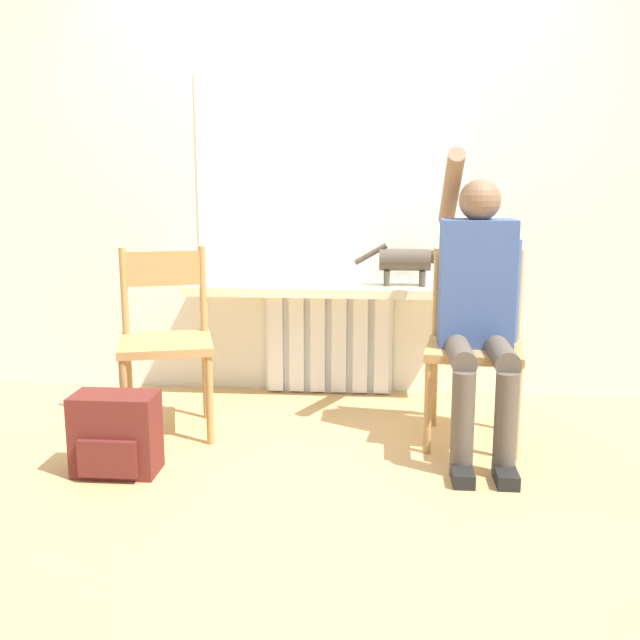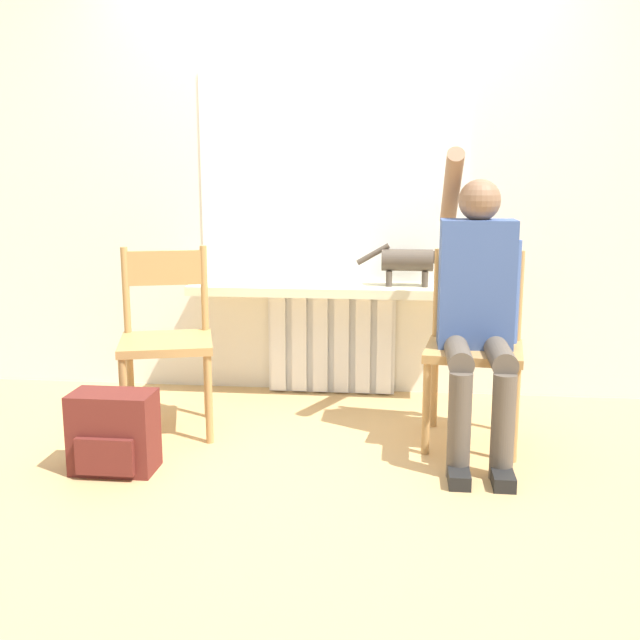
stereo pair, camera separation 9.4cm
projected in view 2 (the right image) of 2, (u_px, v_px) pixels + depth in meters
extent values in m
plane|color=tan|center=(307.00, 467.00, 3.30)|extent=(12.00, 12.00, 0.00)
cube|color=white|center=(333.00, 159.00, 4.24)|extent=(7.00, 0.06, 2.70)
cube|color=white|center=(332.00, 342.00, 4.38)|extent=(0.74, 0.05, 0.60)
cube|color=white|center=(278.00, 342.00, 4.37)|extent=(0.09, 0.03, 0.58)
cube|color=white|center=(299.00, 343.00, 4.35)|extent=(0.09, 0.03, 0.58)
cube|color=white|center=(320.00, 343.00, 4.34)|extent=(0.09, 0.03, 0.58)
cube|color=white|center=(342.00, 344.00, 4.33)|extent=(0.09, 0.03, 0.58)
cube|color=white|center=(363.00, 344.00, 4.31)|extent=(0.09, 0.03, 0.58)
cube|color=white|center=(384.00, 345.00, 4.30)|extent=(0.09, 0.03, 0.58)
cube|color=beige|center=(330.00, 290.00, 4.19)|extent=(1.59, 0.31, 0.05)
cube|color=white|center=(333.00, 179.00, 4.22)|extent=(1.52, 0.01, 1.17)
cube|color=#B2844C|center=(166.00, 343.00, 3.67)|extent=(0.55, 0.55, 0.04)
cylinder|color=#B2844C|center=(124.00, 404.00, 3.49)|extent=(0.04, 0.04, 0.43)
cylinder|color=#B2844C|center=(209.00, 399.00, 3.55)|extent=(0.04, 0.04, 0.43)
cylinder|color=#B2844C|center=(131.00, 381.00, 3.87)|extent=(0.04, 0.04, 0.43)
cylinder|color=#B2844C|center=(207.00, 377.00, 3.93)|extent=(0.04, 0.04, 0.43)
cylinder|color=#B2844C|center=(126.00, 290.00, 3.78)|extent=(0.04, 0.04, 0.44)
cylinder|color=#B2844C|center=(204.00, 288.00, 3.84)|extent=(0.04, 0.04, 0.44)
cube|color=#B2844C|center=(165.00, 268.00, 3.79)|extent=(0.39, 0.13, 0.17)
cube|color=#B2844C|center=(474.00, 351.00, 3.51)|extent=(0.50, 0.50, 0.04)
cylinder|color=#B2844C|center=(426.00, 409.00, 3.41)|extent=(0.04, 0.04, 0.43)
cylinder|color=#B2844C|center=(515.00, 415.00, 3.32)|extent=(0.04, 0.04, 0.43)
cylinder|color=#B2844C|center=(434.00, 385.00, 3.79)|extent=(0.04, 0.04, 0.43)
cylinder|color=#B2844C|center=(514.00, 391.00, 3.69)|extent=(0.04, 0.04, 0.43)
cylinder|color=#B2844C|center=(437.00, 293.00, 3.69)|extent=(0.04, 0.04, 0.44)
cylinder|color=#B2844C|center=(519.00, 296.00, 3.60)|extent=(0.04, 0.04, 0.44)
cube|color=#B2844C|center=(479.00, 272.00, 3.63)|extent=(0.40, 0.08, 0.17)
cylinder|color=brown|center=(458.00, 353.00, 3.31)|extent=(0.11, 0.44, 0.11)
cylinder|color=brown|center=(499.00, 354.00, 3.30)|extent=(0.11, 0.44, 0.11)
cylinder|color=brown|center=(459.00, 425.00, 3.15)|extent=(0.10, 0.10, 0.46)
cylinder|color=brown|center=(503.00, 427.00, 3.13)|extent=(0.10, 0.10, 0.46)
cube|color=black|center=(459.00, 476.00, 3.13)|extent=(0.09, 0.20, 0.06)
cube|color=black|center=(502.00, 477.00, 3.11)|extent=(0.09, 0.20, 0.06)
cube|color=#3D5693|center=(476.00, 284.00, 3.47)|extent=(0.34, 0.20, 0.59)
sphere|color=#846047|center=(480.00, 200.00, 3.39)|extent=(0.19, 0.19, 0.19)
cylinder|color=#846047|center=(452.00, 189.00, 3.53)|extent=(0.08, 0.50, 0.38)
cylinder|color=#3D5693|center=(511.00, 292.00, 3.42)|extent=(0.08, 0.08, 0.47)
cylinder|color=#4C4238|center=(407.00, 260.00, 4.13)|extent=(0.28, 0.12, 0.12)
sphere|color=#4C4238|center=(438.00, 257.00, 4.11)|extent=(0.08, 0.08, 0.08)
cone|color=#4C4238|center=(438.00, 251.00, 4.08)|extent=(0.03, 0.03, 0.03)
cone|color=#4C4238|center=(438.00, 250.00, 4.12)|extent=(0.03, 0.03, 0.03)
cylinder|color=#4C4238|center=(425.00, 280.00, 4.11)|extent=(0.03, 0.03, 0.08)
cylinder|color=#4C4238|center=(425.00, 278.00, 4.17)|extent=(0.03, 0.03, 0.08)
cylinder|color=#4C4238|center=(389.00, 279.00, 4.13)|extent=(0.03, 0.03, 0.08)
cylinder|color=#4C4238|center=(389.00, 277.00, 4.19)|extent=(0.03, 0.03, 0.08)
cylinder|color=#4C4238|center=(373.00, 254.00, 4.15)|extent=(0.19, 0.03, 0.13)
cube|color=maroon|center=(114.00, 432.00, 3.23)|extent=(0.36, 0.20, 0.35)
cube|color=maroon|center=(105.00, 457.00, 3.13)|extent=(0.25, 0.03, 0.16)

